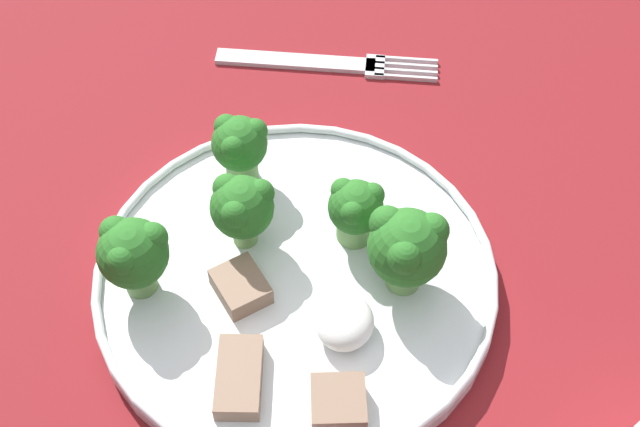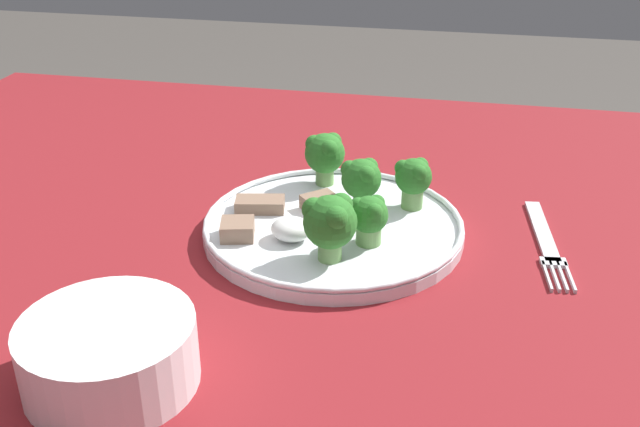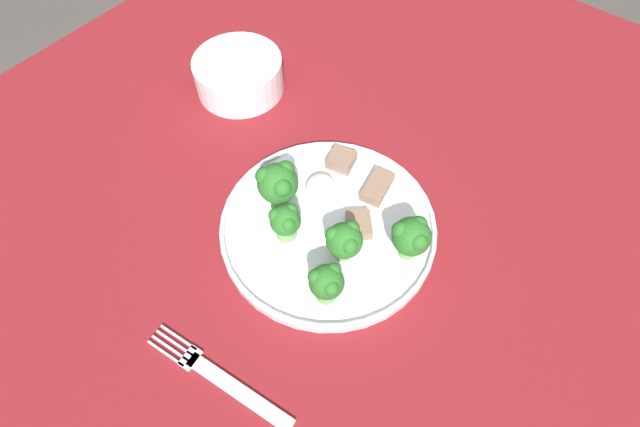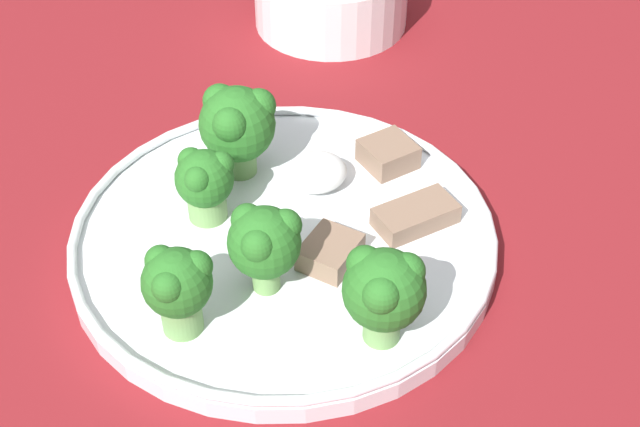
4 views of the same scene
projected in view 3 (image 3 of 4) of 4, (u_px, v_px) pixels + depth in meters
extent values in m
plane|color=#4C4742|center=(317.00, 357.00, 1.22)|extent=(8.00, 8.00, 0.00)
cube|color=maroon|center=(314.00, 195.00, 0.65)|extent=(1.19, 1.01, 0.03)
cylinder|color=brown|center=(312.00, 59.00, 1.33)|extent=(0.06, 0.06, 0.67)
cylinder|color=white|center=(328.00, 228.00, 0.60)|extent=(0.26, 0.26, 0.01)
torus|color=white|center=(328.00, 224.00, 0.59)|extent=(0.26, 0.26, 0.01)
cube|color=silver|center=(239.00, 392.00, 0.50)|extent=(0.03, 0.13, 0.00)
cube|color=silver|center=(191.00, 358.00, 0.51)|extent=(0.03, 0.02, 0.00)
cube|color=silver|center=(179.00, 338.00, 0.53)|extent=(0.01, 0.05, 0.00)
cube|color=silver|center=(175.00, 343.00, 0.52)|extent=(0.01, 0.05, 0.00)
cube|color=silver|center=(170.00, 349.00, 0.52)|extent=(0.01, 0.05, 0.00)
cube|color=silver|center=(166.00, 354.00, 0.52)|extent=(0.01, 0.05, 0.00)
cylinder|color=white|center=(239.00, 75.00, 0.72)|extent=(0.13, 0.13, 0.05)
cylinder|color=white|center=(239.00, 77.00, 0.72)|extent=(0.10, 0.10, 0.04)
cylinder|color=#709E56|center=(326.00, 292.00, 0.53)|extent=(0.02, 0.02, 0.02)
sphere|color=#286B23|center=(327.00, 282.00, 0.51)|extent=(0.04, 0.04, 0.04)
sphere|color=#286B23|center=(333.00, 271.00, 0.51)|extent=(0.02, 0.02, 0.02)
sphere|color=#286B23|center=(316.00, 277.00, 0.51)|extent=(0.02, 0.02, 0.02)
sphere|color=#286B23|center=(331.00, 288.00, 0.50)|extent=(0.02, 0.02, 0.02)
cylinder|color=#709E56|center=(279.00, 197.00, 0.60)|extent=(0.02, 0.02, 0.02)
sphere|color=#286B23|center=(278.00, 183.00, 0.58)|extent=(0.05, 0.05, 0.05)
sphere|color=#286B23|center=(285.00, 170.00, 0.58)|extent=(0.02, 0.02, 0.02)
sphere|color=#286B23|center=(265.00, 176.00, 0.57)|extent=(0.02, 0.02, 0.02)
sphere|color=#286B23|center=(281.00, 187.00, 0.56)|extent=(0.02, 0.02, 0.02)
cylinder|color=#709E56|center=(286.00, 230.00, 0.58)|extent=(0.02, 0.02, 0.02)
sphere|color=#286B23|center=(285.00, 220.00, 0.56)|extent=(0.04, 0.04, 0.04)
sphere|color=#286B23|center=(291.00, 210.00, 0.56)|extent=(0.02, 0.02, 0.02)
sphere|color=#286B23|center=(275.00, 215.00, 0.55)|extent=(0.02, 0.02, 0.02)
sphere|color=#286B23|center=(288.00, 224.00, 0.55)|extent=(0.02, 0.02, 0.02)
cylinder|color=#709E56|center=(344.00, 251.00, 0.56)|extent=(0.02, 0.02, 0.02)
sphere|color=#286B23|center=(344.00, 241.00, 0.54)|extent=(0.04, 0.04, 0.04)
sphere|color=#286B23|center=(352.00, 229.00, 0.54)|extent=(0.02, 0.02, 0.02)
sphere|color=#286B23|center=(333.00, 235.00, 0.53)|extent=(0.02, 0.02, 0.02)
sphere|color=#286B23|center=(349.00, 245.00, 0.53)|extent=(0.02, 0.02, 0.02)
cylinder|color=#709E56|center=(408.00, 248.00, 0.56)|extent=(0.02, 0.02, 0.02)
sphere|color=#286B23|center=(411.00, 236.00, 0.54)|extent=(0.04, 0.04, 0.04)
sphere|color=#286B23|center=(420.00, 224.00, 0.54)|extent=(0.02, 0.02, 0.02)
sphere|color=#286B23|center=(401.00, 230.00, 0.53)|extent=(0.02, 0.02, 0.02)
sphere|color=#286B23|center=(419.00, 242.00, 0.53)|extent=(0.02, 0.02, 0.02)
cube|color=#846651|center=(377.00, 187.00, 0.62)|extent=(0.05, 0.04, 0.01)
cube|color=#846651|center=(359.00, 225.00, 0.58)|extent=(0.04, 0.04, 0.01)
cube|color=#846651|center=(341.00, 160.00, 0.64)|extent=(0.04, 0.04, 0.02)
ellipsoid|color=white|center=(320.00, 186.00, 0.61)|extent=(0.04, 0.04, 0.02)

